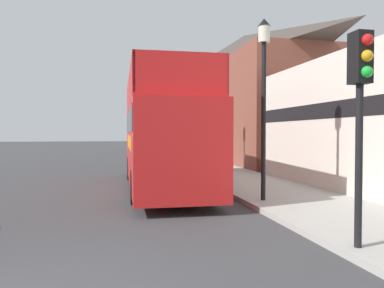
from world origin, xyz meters
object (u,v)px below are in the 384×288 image
(tour_bus, at_px, (162,138))
(lamp_post_nearest, at_px, (264,76))
(traffic_signal, at_px, (361,90))
(parked_car_ahead_of_bus, at_px, (156,157))
(lamp_post_second, at_px, (196,108))

(tour_bus, xyz_separation_m, lamp_post_nearest, (2.37, -3.78, 1.76))
(traffic_signal, bearing_deg, parked_car_ahead_of_bus, 95.03)
(parked_car_ahead_of_bus, height_order, traffic_signal, traffic_signal)
(lamp_post_nearest, bearing_deg, tour_bus, 122.05)
(tour_bus, xyz_separation_m, parked_car_ahead_of_bus, (0.72, 8.08, -1.24))
(traffic_signal, bearing_deg, lamp_post_nearest, 87.32)
(parked_car_ahead_of_bus, distance_m, lamp_post_second, 4.58)
(lamp_post_nearest, relative_size, lamp_post_second, 1.11)
(traffic_signal, relative_size, lamp_post_nearest, 0.70)
(tour_bus, distance_m, parked_car_ahead_of_bus, 8.20)
(parked_car_ahead_of_bus, xyz_separation_m, lamp_post_second, (1.62, -3.34, 2.69))
(tour_bus, bearing_deg, parked_car_ahead_of_bus, 86.46)
(parked_car_ahead_of_bus, bearing_deg, lamp_post_nearest, -84.06)
(traffic_signal, height_order, lamp_post_nearest, lamp_post_nearest)
(tour_bus, height_order, parked_car_ahead_of_bus, tour_bus)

